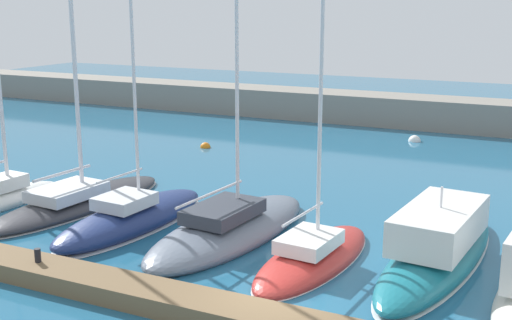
% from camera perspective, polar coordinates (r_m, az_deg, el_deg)
% --- Properties ---
extents(ground_plane, '(120.00, 120.00, 0.00)m').
position_cam_1_polar(ground_plane, '(19.27, 1.59, -12.81)').
color(ground_plane, '#236084').
extents(dock_pier, '(36.62, 1.44, 0.58)m').
position_cam_1_polar(dock_pier, '(18.14, -0.08, -13.56)').
color(dock_pier, brown).
rests_on(dock_pier, ground_plane).
extents(breakwater_seawall, '(108.00, 3.57, 2.08)m').
position_cam_1_polar(breakwater_seawall, '(47.56, 17.09, 3.75)').
color(breakwater_seawall, gray).
rests_on(breakwater_seawall, ground_plane).
extents(sailboat_charcoal_second, '(3.70, 9.98, 15.92)m').
position_cam_1_polar(sailboat_charcoal_second, '(29.33, -15.12, -3.23)').
color(sailboat_charcoal_second, '#2D2D33').
rests_on(sailboat_charcoal_second, ground_plane).
extents(sailboat_navy_third, '(3.08, 8.41, 15.42)m').
position_cam_1_polar(sailboat_navy_third, '(26.26, -10.60, -4.79)').
color(sailboat_navy_third, navy).
rests_on(sailboat_navy_third, ground_plane).
extents(sailboat_slate_fourth, '(4.00, 9.71, 20.68)m').
position_cam_1_polar(sailboat_slate_fourth, '(24.81, -2.26, -5.75)').
color(sailboat_slate_fourth, slate).
rests_on(sailboat_slate_fourth, ground_plane).
extents(sailboat_red_fifth, '(2.97, 7.33, 13.76)m').
position_cam_1_polar(sailboat_red_fifth, '(22.50, 4.95, -8.22)').
color(sailboat_red_fifth, '#B72D28').
rests_on(sailboat_red_fifth, ground_plane).
extents(motorboat_teal_sixth, '(3.39, 10.39, 3.02)m').
position_cam_1_polar(motorboat_teal_sixth, '(23.09, 15.45, -7.23)').
color(motorboat_teal_sixth, '#19707F').
rests_on(motorboat_teal_sixth, ground_plane).
extents(mooring_buoy_white, '(0.77, 0.77, 0.77)m').
position_cam_1_polar(mooring_buoy_white, '(42.94, 13.47, 1.58)').
color(mooring_buoy_white, white).
rests_on(mooring_buoy_white, ground_plane).
extents(mooring_buoy_orange, '(0.63, 0.63, 0.63)m').
position_cam_1_polar(mooring_buoy_orange, '(40.08, -4.38, 1.08)').
color(mooring_buoy_orange, orange).
rests_on(mooring_buoy_orange, ground_plane).
extents(dock_bollard, '(0.20, 0.20, 0.44)m').
position_cam_1_polar(dock_bollard, '(22.05, -18.26, -7.79)').
color(dock_bollard, black).
rests_on(dock_bollard, dock_pier).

